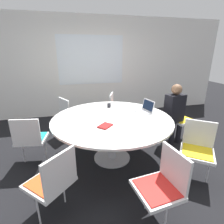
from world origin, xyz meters
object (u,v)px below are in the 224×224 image
chair_5 (163,183)px  coffee_cup (109,105)px  chair_2 (70,113)px  person_0 (175,110)px  chair_6 (198,146)px  laptop (145,109)px  chair_1 (117,108)px  spiral_notebook (105,126)px  chair_3 (30,137)px  chair_4 (53,179)px  chair_0 (179,116)px

chair_5 → coffee_cup: 1.88m
chair_2 → person_0: person_0 is taller
chair_6 → person_0: person_0 is taller
chair_2 → laptop: (1.31, -0.98, 0.31)m
chair_1 → spiral_notebook: 1.69m
chair_5 → laptop: bearing=-23.3°
chair_2 → chair_3: (-0.63, -0.99, 0.00)m
chair_3 → spiral_notebook: bearing=-12.9°
chair_3 → chair_4: same height
laptop → chair_1: bearing=179.3°
chair_1 → chair_5: (-0.20, -2.53, 0.00)m
person_0 → chair_6: bearing=63.1°
chair_0 → person_0: (-0.22, -0.13, 0.20)m
chair_2 → coffee_cup: size_ratio=10.59×
chair_4 → chair_6: (1.95, 0.22, 0.00)m
chair_4 → coffee_cup: 1.83m
chair_2 → person_0: size_ratio=0.71×
chair_0 → chair_5: size_ratio=1.00×
coffee_cup → spiral_notebook: bearing=-106.2°
chair_2 → chair_3: size_ratio=1.00×
chair_4 → chair_6: bearing=-38.5°
laptop → chair_6: bearing=13.1°
chair_2 → coffee_cup: bearing=25.2°
laptop → chair_5: bearing=-28.8°
chair_1 → person_0: bearing=65.3°
chair_4 → coffee_cup: (0.96, 1.53, 0.29)m
chair_6 → laptop: bearing=-26.5°
chair_0 → chair_5: bearing=39.5°
chair_6 → coffee_cup: size_ratio=10.59×
laptop → spiral_notebook: (-0.82, -0.46, -0.04)m
chair_6 → person_0: size_ratio=0.71×
chair_1 → chair_2: size_ratio=1.00×
chair_4 → laptop: bearing=-8.8°
chair_0 → spiral_notebook: bearing=10.3°
chair_4 → laptop: laptop is taller
chair_2 → chair_5: size_ratio=1.00×
chair_1 → person_0: (0.92, -0.96, 0.20)m
chair_3 → chair_1: bearing=41.5°
chair_3 → coffee_cup: size_ratio=10.59×
chair_6 → chair_5: bearing=70.4°
chair_3 → coffee_cup: bearing=26.1°
chair_5 → spiral_notebook: bearing=15.5°
chair_0 → chair_4: (-2.43, -1.38, 0.00)m
person_0 → chair_3: bearing=-9.2°
chair_3 → person_0: 2.65m
chair_2 → chair_1: bearing=68.3°
chair_3 → person_0: bearing=11.9°
chair_3 → person_0: person_0 is taller
chair_2 → spiral_notebook: chair_2 is taller
chair_3 → chair_5: bearing=-34.2°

